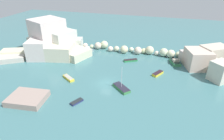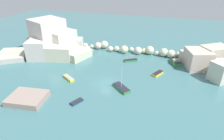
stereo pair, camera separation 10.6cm
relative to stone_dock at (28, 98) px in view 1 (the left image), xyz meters
The scene contains 12 objects.
cove_water 17.72m from the stone_dock, 40.08° to the left, with size 160.00×160.00×0.00m, color #43767A.
cliff_headland_left 27.47m from the stone_dock, 111.25° to the left, with size 29.00×27.84×10.88m.
cliff_headland_right 47.85m from the stone_dock, 35.87° to the left, with size 20.60×19.57×5.52m.
rock_breakwater 36.43m from the stone_dock, 63.43° to the left, with size 33.16×5.01×2.72m.
stone_dock is the anchor object (origin of this frame).
moored_boat_0 27.95m from the stone_dock, 88.23° to the left, with size 4.55×6.26×1.86m.
moored_boat_1 40.49m from the stone_dock, 42.94° to the left, with size 3.40×4.65×1.61m.
moored_boat_2 10.40m from the stone_dock, 13.14° to the left, with size 2.23×2.99×0.42m.
moored_boat_3 30.73m from the stone_dock, 56.99° to the left, with size 4.17×3.09×0.56m.
moored_boat_4 20.38m from the stone_dock, 29.11° to the left, with size 4.79×4.58×5.79m.
moored_boat_5 11.37m from the stone_dock, 70.06° to the left, with size 3.86×3.10×0.66m.
moored_boat_6 31.90m from the stone_dock, 37.48° to the left, with size 2.83×3.68×0.69m.
Camera 1 is at (12.81, -38.32, 24.53)m, focal length 31.06 mm.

